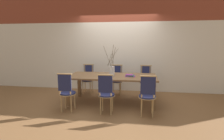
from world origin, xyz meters
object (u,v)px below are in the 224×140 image
object	(u,v)px
dining_table	(112,79)
book_stack	(130,76)
chair_far_center	(146,80)
vase_centerpiece	(112,71)
chair_near_center	(147,94)

from	to	relation	value
dining_table	book_stack	distance (m)	0.49
chair_far_center	vase_centerpiece	xyz separation A→B (m)	(-0.92, -0.82, 0.38)
dining_table	vase_centerpiece	size ratio (longest dim) A/B	2.84
dining_table	vase_centerpiece	bearing A→B (deg)	-90.33
chair_near_center	book_stack	xyz separation A→B (m)	(-0.41, 0.73, 0.26)
chair_far_center	book_stack	world-z (taller)	chair_far_center
chair_near_center	vase_centerpiece	xyz separation A→B (m)	(-0.89, 0.75, 0.38)
dining_table	chair_near_center	world-z (taller)	chair_near_center
chair_near_center	chair_far_center	size ratio (longest dim) A/B	1.00
vase_centerpiece	book_stack	world-z (taller)	vase_centerpiece
chair_near_center	chair_far_center	distance (m)	1.56
chair_far_center	vase_centerpiece	world-z (taller)	vase_centerpiece
dining_table	chair_far_center	distance (m)	1.22
vase_centerpiece	book_stack	xyz separation A→B (m)	(0.48, -0.01, -0.12)
vase_centerpiece	book_stack	distance (m)	0.49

